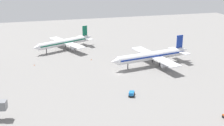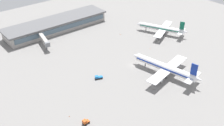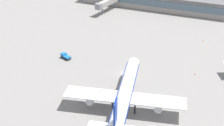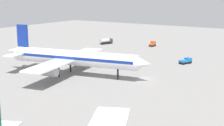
{
  "view_description": "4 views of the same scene",
  "coord_description": "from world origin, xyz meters",
  "px_view_note": "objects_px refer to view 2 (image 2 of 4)",
  "views": [
    {
      "loc": [
        133.61,
        -39.01,
        52.01
      ],
      "look_at": [
        0.23,
        -3.67,
        5.7
      ],
      "focal_mm": 50.08,
      "sensor_mm": 36.0,
      "label": 1
    },
    {
      "loc": [
        101.79,
        103.7,
        91.2
      ],
      "look_at": [
        12.63,
        -5.64,
        4.02
      ],
      "focal_mm": 43.77,
      "sensor_mm": 36.0,
      "label": 2
    },
    {
      "loc": [
        -35.06,
        98.22,
        61.36
      ],
      "look_at": [
        2.37,
        5.79,
        6.75
      ],
      "focal_mm": 53.11,
      "sensor_mm": 36.0,
      "label": 3
    },
    {
      "loc": [
        -78.2,
        -40.73,
        23.38
      ],
      "look_at": [
        2.17,
        12.12,
        2.69
      ],
      "focal_mm": 52.52,
      "sensor_mm": 36.0,
      "label": 4
    }
  ],
  "objects_px": {
    "pushback_tractor": "(98,77)",
    "safety_cone_far_side": "(69,116)",
    "airplane_taxiing": "(162,28)",
    "safety_cone_mid_apron": "(120,34)",
    "baggage_tug": "(85,122)",
    "safety_cone_near_gate": "(150,48)",
    "airplane_at_gate": "(166,68)"
  },
  "relations": [
    {
      "from": "pushback_tractor",
      "to": "safety_cone_far_side",
      "type": "relative_size",
      "value": 7.99
    },
    {
      "from": "airplane_taxiing",
      "to": "safety_cone_mid_apron",
      "type": "xyz_separation_m",
      "value": [
        25.61,
        -18.68,
        -4.22
      ]
    },
    {
      "from": "baggage_tug",
      "to": "safety_cone_near_gate",
      "type": "bearing_deg",
      "value": -159.55
    },
    {
      "from": "airplane_at_gate",
      "to": "safety_cone_mid_apron",
      "type": "bearing_deg",
      "value": -25.89
    },
    {
      "from": "safety_cone_near_gate",
      "to": "safety_cone_far_side",
      "type": "relative_size",
      "value": 1.0
    },
    {
      "from": "airplane_at_gate",
      "to": "baggage_tug",
      "type": "xyz_separation_m",
      "value": [
        59.7,
        3.89,
        -3.94
      ]
    },
    {
      "from": "airplane_taxiing",
      "to": "baggage_tug",
      "type": "height_order",
      "value": "airplane_taxiing"
    },
    {
      "from": "baggage_tug",
      "to": "safety_cone_near_gate",
      "type": "height_order",
      "value": "baggage_tug"
    },
    {
      "from": "pushback_tractor",
      "to": "baggage_tug",
      "type": "relative_size",
      "value": 1.46
    },
    {
      "from": "pushback_tractor",
      "to": "baggage_tug",
      "type": "bearing_deg",
      "value": 67.8
    },
    {
      "from": "airplane_at_gate",
      "to": "airplane_taxiing",
      "type": "xyz_separation_m",
      "value": [
        -40.68,
        -39.63,
        -0.58
      ]
    },
    {
      "from": "pushback_tractor",
      "to": "baggage_tug",
      "type": "distance_m",
      "value": 37.05
    },
    {
      "from": "airplane_taxiing",
      "to": "baggage_tug",
      "type": "xyz_separation_m",
      "value": [
        100.38,
        43.51,
        -3.36
      ]
    },
    {
      "from": "baggage_tug",
      "to": "airplane_taxiing",
      "type": "bearing_deg",
      "value": -158.89
    },
    {
      "from": "airplane_taxiing",
      "to": "safety_cone_near_gate",
      "type": "height_order",
      "value": "airplane_taxiing"
    },
    {
      "from": "pushback_tractor",
      "to": "safety_cone_near_gate",
      "type": "height_order",
      "value": "pushback_tractor"
    },
    {
      "from": "baggage_tug",
      "to": "safety_cone_far_side",
      "type": "bearing_deg",
      "value": -71.38
    },
    {
      "from": "airplane_at_gate",
      "to": "airplane_taxiing",
      "type": "bearing_deg",
      "value": -57.15
    },
    {
      "from": "pushback_tractor",
      "to": "safety_cone_far_side",
      "type": "distance_m",
      "value": 34.48
    },
    {
      "from": "airplane_taxiing",
      "to": "baggage_tug",
      "type": "bearing_deg",
      "value": 87.98
    },
    {
      "from": "safety_cone_near_gate",
      "to": "baggage_tug",
      "type": "bearing_deg",
      "value": 22.78
    },
    {
      "from": "airplane_taxiing",
      "to": "safety_cone_near_gate",
      "type": "relative_size",
      "value": 63.65
    },
    {
      "from": "airplane_taxiing",
      "to": "safety_cone_far_side",
      "type": "relative_size",
      "value": 63.65
    },
    {
      "from": "safety_cone_near_gate",
      "to": "safety_cone_mid_apron",
      "type": "xyz_separation_m",
      "value": [
        1.65,
        -30.1,
        0.0
      ]
    },
    {
      "from": "airplane_taxiing",
      "to": "safety_cone_mid_apron",
      "type": "height_order",
      "value": "airplane_taxiing"
    },
    {
      "from": "safety_cone_far_side",
      "to": "airplane_taxiing",
      "type": "bearing_deg",
      "value": -161.55
    },
    {
      "from": "pushback_tractor",
      "to": "safety_cone_near_gate",
      "type": "bearing_deg",
      "value": -148.76
    },
    {
      "from": "pushback_tractor",
      "to": "airplane_at_gate",
      "type": "bearing_deg",
      "value": 170.44
    },
    {
      "from": "airplane_at_gate",
      "to": "pushback_tractor",
      "type": "bearing_deg",
      "value": 45.15
    },
    {
      "from": "airplane_taxiing",
      "to": "safety_cone_mid_apron",
      "type": "distance_m",
      "value": 31.98
    },
    {
      "from": "airplane_taxiing",
      "to": "pushback_tractor",
      "type": "xyz_separation_m",
      "value": [
        73.68,
        17.82,
        -3.55
      ]
    },
    {
      "from": "airplane_taxiing",
      "to": "safety_cone_far_side",
      "type": "height_order",
      "value": "airplane_taxiing"
    }
  ]
}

